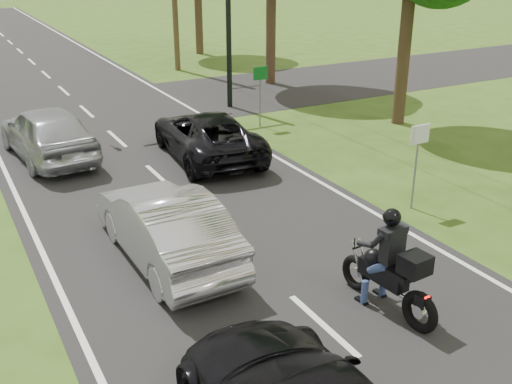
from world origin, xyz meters
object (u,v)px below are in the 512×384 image
sign_white (418,146)px  sign_green (260,82)px  motorcycle_rider (391,272)px  silver_sedan (166,226)px  silver_suv (47,132)px  dark_suv (207,135)px  traffic_signal (181,0)px

sign_white → sign_green: (0.20, 8.00, 0.00)m
motorcycle_rider → silver_sedan: motorcycle_rider is taller
silver_sedan → silver_suv: bearing=-84.8°
silver_sedan → sign_white: bearing=174.4°
dark_suv → silver_suv: silver_suv is taller
silver_sedan → traffic_signal: bearing=-115.7°
silver_suv → sign_green: 7.26m
dark_suv → silver_sedan: size_ratio=1.10×
sign_white → traffic_signal: bearing=97.0°
motorcycle_rider → silver_suv: bearing=102.8°
silver_sedan → silver_suv: (-0.85, 7.60, 0.07)m
motorcycle_rider → dark_suv: size_ratio=0.45×
traffic_signal → motorcycle_rider: bearing=-98.3°
silver_sedan → traffic_signal: traffic_signal is taller
silver_suv → traffic_signal: (5.66, 2.94, 3.31)m
motorcycle_rider → silver_suv: motorcycle_rider is taller
dark_suv → traffic_signal: bearing=-100.2°
dark_suv → motorcycle_rider: bearing=91.7°
sign_green → dark_suv: bearing=-145.1°
silver_sedan → sign_green: size_ratio=2.14×
sign_white → silver_suv: bearing=131.0°
sign_white → sign_green: 8.00m
dark_suv → sign_green: sign_green is taller
dark_suv → traffic_signal: size_ratio=0.78×
sign_white → motorcycle_rider: bearing=-137.5°
traffic_signal → sign_white: traffic_signal is taller
silver_suv → sign_white: 10.73m
dark_suv → sign_white: (2.81, -5.90, 0.89)m
dark_suv → silver_suv: size_ratio=1.05×
sign_white → sign_green: same height
dark_suv → sign_green: bearing=-139.5°
motorcycle_rider → silver_suv: (-3.60, 11.21, 0.06)m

